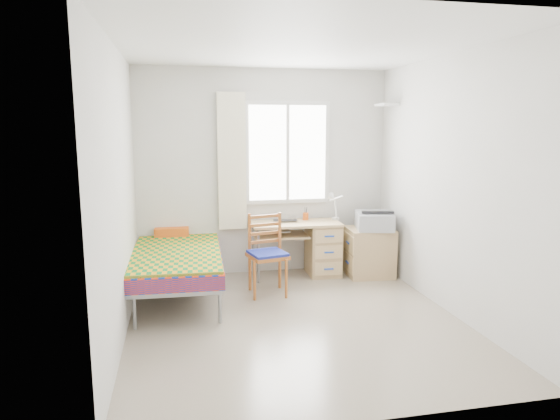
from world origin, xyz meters
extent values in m
plane|color=#BCAD93|center=(0.00, 0.00, 0.00)|extent=(3.50, 3.50, 0.00)
plane|color=white|center=(0.00, 0.00, 2.60)|extent=(3.50, 3.50, 0.00)
plane|color=silver|center=(0.00, 1.75, 1.30)|extent=(3.20, 0.00, 3.20)
plane|color=silver|center=(-1.60, 0.00, 1.30)|extent=(0.00, 3.50, 3.50)
plane|color=silver|center=(1.60, 0.00, 1.30)|extent=(0.00, 3.50, 3.50)
cube|color=white|center=(0.30, 1.73, 1.55)|extent=(1.10, 0.04, 1.30)
cube|color=white|center=(0.30, 1.72, 1.55)|extent=(1.00, 0.02, 1.20)
cube|color=white|center=(0.30, 1.72, 1.55)|extent=(0.04, 0.02, 1.20)
cube|color=#FBF6CF|center=(-0.42, 1.68, 1.45)|extent=(0.35, 0.05, 1.70)
cube|color=white|center=(1.49, 1.40, 2.15)|extent=(0.20, 0.32, 0.03)
cube|color=gray|center=(-1.13, 1.04, 0.35)|extent=(1.03, 2.12, 0.06)
cube|color=red|center=(-1.13, 1.04, 0.44)|extent=(1.07, 2.15, 0.15)
cube|color=orange|center=(-1.13, 1.02, 0.52)|extent=(1.04, 2.02, 0.03)
cube|color=tan|center=(-1.13, 2.05, 0.63)|extent=(1.00, 0.09, 0.57)
cube|color=#FF5F1C|center=(-1.18, 1.78, 0.59)|extent=(0.43, 0.37, 0.10)
cylinder|color=gray|center=(-1.53, 0.10, 0.17)|extent=(0.04, 0.04, 0.33)
cylinder|color=gray|center=(-0.73, 1.98, 0.17)|extent=(0.04, 0.04, 0.33)
cube|color=tan|center=(0.35, 1.46, 0.68)|extent=(1.13, 0.55, 0.03)
cube|color=tan|center=(0.71, 1.46, 0.33)|extent=(0.41, 0.50, 0.66)
cube|color=tan|center=(0.15, 1.46, 0.54)|extent=(0.69, 0.49, 0.02)
cylinder|color=gray|center=(-0.16, 1.25, 0.33)|extent=(0.03, 0.03, 0.66)
cylinder|color=gray|center=(-0.16, 1.66, 0.33)|extent=(0.03, 0.03, 0.66)
cube|color=#AA5B20|center=(-0.13, 0.84, 0.44)|extent=(0.47, 0.47, 0.04)
cube|color=navy|center=(-0.13, 0.84, 0.47)|extent=(0.45, 0.45, 0.04)
cube|color=#AA5B20|center=(-0.13, 1.01, 0.72)|extent=(0.35, 0.11, 0.39)
cylinder|color=#AA5B20|center=(-0.30, 0.66, 0.22)|extent=(0.03, 0.03, 0.44)
cylinder|color=#AA5B20|center=(0.05, 1.01, 0.45)|extent=(0.04, 0.04, 0.91)
cube|color=tan|center=(1.27, 1.28, 0.31)|extent=(0.59, 0.54, 0.61)
cube|color=tan|center=(0.99, 1.28, 0.44)|extent=(0.04, 0.46, 0.22)
cube|color=tan|center=(0.99, 1.28, 0.19)|extent=(0.04, 0.46, 0.22)
cube|color=#A9ABB1|center=(1.31, 1.26, 0.72)|extent=(0.54, 0.59, 0.21)
cube|color=black|center=(1.31, 1.26, 0.82)|extent=(0.43, 0.48, 0.02)
imported|color=black|center=(0.22, 1.48, 0.70)|extent=(0.33, 0.24, 0.02)
cylinder|color=#FF5F1C|center=(0.51, 1.60, 0.74)|extent=(0.09, 0.09, 0.09)
cylinder|color=white|center=(0.89, 1.53, 0.71)|extent=(0.10, 0.10, 0.03)
cylinder|color=white|center=(0.89, 1.53, 0.85)|extent=(0.02, 0.12, 0.26)
cylinder|color=white|center=(0.87, 1.45, 0.98)|extent=(0.13, 0.23, 0.11)
cone|color=white|center=(0.79, 1.35, 1.01)|extent=(0.14, 0.15, 0.12)
imported|color=gray|center=(0.13, 1.47, 0.59)|extent=(0.15, 0.20, 0.01)
camera|label=1|loc=(-1.09, -4.53, 1.89)|focal=32.00mm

